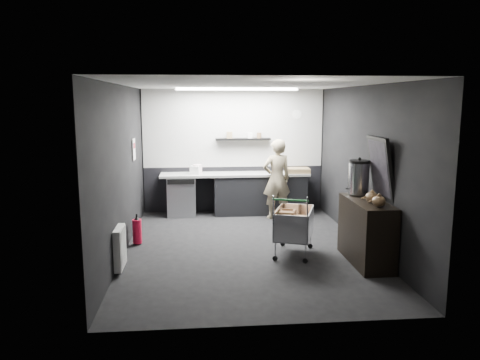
{
  "coord_description": "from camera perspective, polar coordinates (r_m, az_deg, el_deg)",
  "views": [
    {
      "loc": [
        -0.8,
        -7.52,
        2.45
      ],
      "look_at": [
        -0.07,
        0.4,
        1.09
      ],
      "focal_mm": 35.0,
      "sensor_mm": 36.0,
      "label": 1
    }
  ],
  "objects": [
    {
      "name": "wall_back",
      "position": [
        10.36,
        -0.79,
        3.57
      ],
      "size": [
        5.5,
        0.0,
        5.5
      ],
      "primitive_type": "plane",
      "rotation": [
        1.57,
        0.0,
        0.0
      ],
      "color": "black",
      "rests_on": "floor"
    },
    {
      "name": "prep_counter",
      "position": [
        10.18,
        0.13,
        -1.62
      ],
      "size": [
        3.2,
        0.61,
        0.9
      ],
      "color": "black",
      "rests_on": "floor"
    },
    {
      "name": "cardboard_box",
      "position": [
        10.24,
        7.02,
        1.17
      ],
      "size": [
        0.53,
        0.41,
        0.1
      ],
      "primitive_type": "cube",
      "rotation": [
        0.0,
        0.0,
        -0.05
      ],
      "color": "olive",
      "rests_on": "prep_counter"
    },
    {
      "name": "kitchen_wall_panel",
      "position": [
        10.3,
        -0.79,
        6.32
      ],
      "size": [
        3.95,
        0.02,
        1.7
      ],
      "primitive_type": "cube",
      "color": "#B7B7B3",
      "rests_on": "wall_back"
    },
    {
      "name": "shopping_cart",
      "position": [
        7.55,
        6.56,
        -5.52
      ],
      "size": [
        0.82,
        1.09,
        1.01
      ],
      "color": "silver",
      "rests_on": "floor"
    },
    {
      "name": "person",
      "position": [
        9.77,
        4.5,
        0.12
      ],
      "size": [
        0.67,
        0.5,
        1.67
      ],
      "primitive_type": "imported",
      "rotation": [
        0.0,
        0.0,
        3.32
      ],
      "color": "beige",
      "rests_on": "floor"
    },
    {
      "name": "floating_shelf",
      "position": [
        10.23,
        0.39,
        5.01
      ],
      "size": [
        1.2,
        0.22,
        0.04
      ],
      "primitive_type": "cube",
      "color": "black",
      "rests_on": "wall_back"
    },
    {
      "name": "sideboard",
      "position": [
        7.39,
        15.17,
        -5.09
      ],
      "size": [
        0.55,
        1.29,
        1.93
      ],
      "color": "black",
      "rests_on": "floor"
    },
    {
      "name": "fire_extinguisher",
      "position": [
        8.26,
        -12.43,
        -6.03
      ],
      "size": [
        0.16,
        0.16,
        0.51
      ],
      "color": "red",
      "rests_on": "floor"
    },
    {
      "name": "wall_clock",
      "position": [
        10.48,
        6.94,
        7.95
      ],
      "size": [
        0.2,
        0.03,
        0.2
      ],
      "primitive_type": "cylinder",
      "rotation": [
        1.57,
        0.0,
        0.0
      ],
      "color": "white",
      "rests_on": "wall_back"
    },
    {
      "name": "floor",
      "position": [
        7.95,
        0.79,
        -8.28
      ],
      "size": [
        5.5,
        5.5,
        0.0
      ],
      "primitive_type": "plane",
      "color": "black",
      "rests_on": "ground"
    },
    {
      "name": "poster_red_band",
      "position": [
        8.94,
        -12.81,
        4.1
      ],
      "size": [
        0.02,
        0.22,
        0.1
      ],
      "primitive_type": "cube",
      "color": "red",
      "rests_on": "poster"
    },
    {
      "name": "wall_left",
      "position": [
        7.7,
        -14.16,
        1.16
      ],
      "size": [
        0.0,
        5.5,
        5.5
      ],
      "primitive_type": "plane",
      "rotation": [
        1.57,
        0.0,
        1.57
      ],
      "color": "black",
      "rests_on": "floor"
    },
    {
      "name": "wall_front",
      "position": [
        4.96,
        4.17,
        -3.15
      ],
      "size": [
        5.5,
        0.0,
        5.5
      ],
      "primitive_type": "plane",
      "rotation": [
        -1.57,
        0.0,
        0.0
      ],
      "color": "black",
      "rests_on": "floor"
    },
    {
      "name": "radiator",
      "position": [
        7.04,
        -14.46,
        -8.0
      ],
      "size": [
        0.1,
        0.5,
        0.6
      ],
      "primitive_type": "cube",
      "color": "white",
      "rests_on": "wall_left"
    },
    {
      "name": "ceiling",
      "position": [
        7.57,
        0.84,
        11.56
      ],
      "size": [
        5.5,
        5.5,
        0.0
      ],
      "primitive_type": "plane",
      "rotation": [
        3.14,
        0.0,
        0.0
      ],
      "color": "white",
      "rests_on": "wall_back"
    },
    {
      "name": "white_container",
      "position": [
        10.0,
        -5.48,
        1.22
      ],
      "size": [
        0.24,
        0.21,
        0.18
      ],
      "primitive_type": "cube",
      "rotation": [
        0.0,
        0.0,
        -0.31
      ],
      "color": "white",
      "rests_on": "prep_counter"
    },
    {
      "name": "pink_tub",
      "position": [
        10.05,
        -5.21,
        1.33
      ],
      "size": [
        0.2,
        0.2,
        0.2
      ],
      "primitive_type": "cylinder",
      "color": "white",
      "rests_on": "prep_counter"
    },
    {
      "name": "dado_panel",
      "position": [
        10.47,
        -0.77,
        -1.07
      ],
      "size": [
        3.95,
        0.02,
        1.0
      ],
      "primitive_type": "cube",
      "color": "black",
      "rests_on": "wall_back"
    },
    {
      "name": "poster",
      "position": [
        8.95,
        -12.82,
        3.65
      ],
      "size": [
        0.02,
        0.3,
        0.4
      ],
      "primitive_type": "cube",
      "color": "white",
      "rests_on": "wall_left"
    },
    {
      "name": "ceiling_strip",
      "position": [
        9.41,
        -0.37,
        11.01
      ],
      "size": [
        2.4,
        0.2,
        0.04
      ],
      "primitive_type": "cube",
      "color": "white",
      "rests_on": "ceiling"
    },
    {
      "name": "wall_right",
      "position": [
        8.1,
        15.03,
        1.53
      ],
      "size": [
        0.0,
        5.5,
        5.5
      ],
      "primitive_type": "plane",
      "rotation": [
        1.57,
        0.0,
        -1.57
      ],
      "color": "black",
      "rests_on": "floor"
    }
  ]
}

